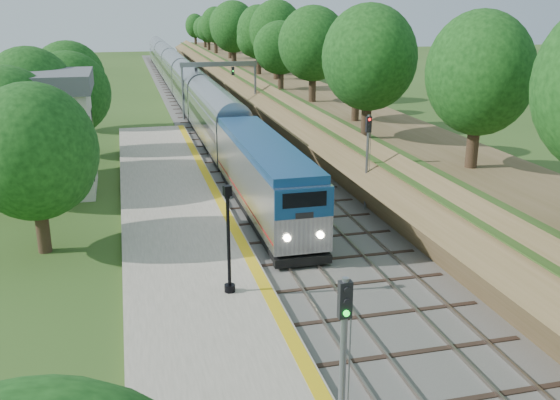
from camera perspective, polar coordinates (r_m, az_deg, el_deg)
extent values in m
cube|color=#4C4944|center=(74.76, -6.45, 8.08)|extent=(9.50, 170.00, 0.12)
cube|color=gray|center=(74.43, -8.54, 8.06)|extent=(0.08, 170.00, 0.16)
cube|color=gray|center=(74.58, -7.43, 8.13)|extent=(0.08, 170.00, 0.16)
cube|color=gray|center=(74.91, -5.47, 8.24)|extent=(0.08, 170.00, 0.16)
cube|color=gray|center=(75.14, -4.38, 8.29)|extent=(0.08, 170.00, 0.16)
cube|color=gray|center=(31.61, -8.40, -5.05)|extent=(6.40, 68.00, 0.38)
cube|color=gold|center=(31.89, -3.31, -4.29)|extent=(0.55, 68.00, 0.01)
cube|color=brown|center=(76.36, 0.69, 9.48)|extent=(9.00, 170.00, 3.00)
cube|color=brown|center=(75.50, -2.21, 9.22)|extent=(4.47, 170.00, 4.54)
cylinder|color=#332316|center=(30.20, 22.59, 0.96)|extent=(0.60, 0.60, 2.62)
sphere|color=#0F350E|center=(29.47, 23.40, 7.61)|extent=(5.70, 5.70, 5.70)
cylinder|color=#332316|center=(75.65, -0.43, 11.55)|extent=(0.60, 0.60, 2.62)
sphere|color=#0F350E|center=(75.36, -0.43, 14.24)|extent=(5.70, 5.70, 5.70)
cylinder|color=#332316|center=(124.64, -6.02, 13.82)|extent=(0.60, 0.60, 2.62)
sphere|color=#0F350E|center=(124.46, -6.08, 15.46)|extent=(5.70, 5.70, 5.70)
cube|color=beige|center=(44.45, -21.93, 4.82)|extent=(8.00, 6.00, 6.80)
cube|color=#585A60|center=(43.83, -22.52, 9.91)|extent=(8.60, 6.60, 1.20)
cube|color=black|center=(42.67, -16.65, 2.65)|extent=(0.05, 1.10, 1.30)
cube|color=black|center=(46.16, -16.51, 3.76)|extent=(0.05, 1.10, 1.30)
cube|color=black|center=(42.07, -16.98, 6.34)|extent=(0.05, 1.10, 1.30)
cube|color=black|center=(45.61, -16.81, 7.17)|extent=(0.05, 1.10, 1.30)
cylinder|color=slate|center=(69.01, -8.87, 9.75)|extent=(0.24, 0.24, 6.20)
cylinder|color=slate|center=(70.18, -2.26, 10.07)|extent=(0.24, 0.24, 6.20)
cube|color=slate|center=(69.17, -5.61, 12.26)|extent=(8.40, 0.25, 0.50)
cube|color=black|center=(68.76, -7.68, 11.53)|extent=(0.30, 0.20, 0.90)
cube|color=black|center=(69.33, -4.32, 11.69)|extent=(0.30, 0.20, 0.90)
cylinder|color=#332316|center=(40.86, -19.49, 0.89)|extent=(0.60, 0.60, 2.45)
sphere|color=#0F350E|center=(40.09, -19.97, 5.44)|extent=(5.32, 5.32, 5.32)
cylinder|color=#332316|center=(56.36, -18.19, 5.41)|extent=(0.60, 0.60, 2.45)
sphere|color=#0F350E|center=(55.81, -18.52, 8.75)|extent=(5.32, 5.32, 5.32)
cube|color=black|center=(37.68, -1.50, -0.49)|extent=(2.65, 16.61, 0.58)
cube|color=#B7BAC1|center=(37.13, -1.52, 2.33)|extent=(2.88, 17.30, 3.27)
cube|color=navy|center=(36.69, -1.54, 5.11)|extent=(2.77, 16.61, 0.42)
cube|color=navy|center=(28.80, 2.24, -0.32)|extent=(2.86, 0.10, 1.44)
cube|color=black|center=(28.71, 2.27, 0.02)|extent=(2.12, 0.06, 0.72)
cube|color=#A51010|center=(37.44, -1.51, 0.70)|extent=(2.90, 16.96, 0.10)
cube|color=#B7BAC1|center=(55.33, -5.82, 6.97)|extent=(2.88, 19.23, 3.75)
cube|color=#B7BAC1|center=(74.76, -8.10, 9.64)|extent=(2.88, 19.23, 3.75)
cube|color=#B7BAC1|center=(94.36, -9.45, 11.20)|extent=(2.88, 19.23, 3.75)
cube|color=#B7BAC1|center=(114.04, -10.35, 12.21)|extent=(2.88, 19.23, 3.75)
cube|color=#B7BAC1|center=(133.76, -10.99, 12.93)|extent=(2.88, 19.23, 3.75)
cylinder|color=black|center=(27.15, -4.61, -8.03)|extent=(0.47, 0.47, 0.32)
cylinder|color=black|center=(26.32, -4.72, -3.94)|extent=(0.15, 0.15, 4.16)
cube|color=black|center=(25.57, -4.85, 0.85)|extent=(0.35, 0.35, 0.43)
cube|color=silver|center=(25.57, -4.85, 0.85)|extent=(0.25, 0.25, 0.32)
cylinder|color=slate|center=(16.47, 5.71, -15.94)|extent=(0.17, 0.17, 5.58)
cube|color=black|center=(15.37, 5.96, -9.04)|extent=(0.33, 0.21, 0.96)
cylinder|color=#0CE526|center=(15.26, 6.13, -9.24)|extent=(0.15, 0.06, 0.15)
cylinder|color=slate|center=(37.97, 7.96, 3.37)|extent=(0.17, 0.17, 5.85)
cube|color=black|center=(37.47, 8.11, 6.87)|extent=(0.32, 0.21, 0.94)
cylinder|color=#FF0C0C|center=(37.35, 8.18, 6.84)|extent=(0.15, 0.06, 0.15)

